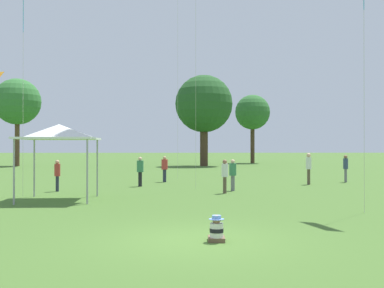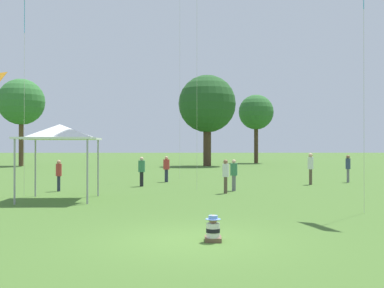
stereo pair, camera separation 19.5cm
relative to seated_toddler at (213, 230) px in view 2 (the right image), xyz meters
The scene contains 13 objects.
ground_plane 0.59m from the seated_toddler, 163.74° to the left, with size 300.00×300.00×0.00m, color #426628.
seated_toddler is the anchor object (origin of this frame).
person_standing_0 10.74m from the seated_toddler, 83.15° to the left, with size 0.41×0.41×1.59m.
person_standing_2 16.82m from the seated_toddler, 66.69° to the left, with size 0.44×0.44×1.82m.
person_standing_3 14.78m from the seated_toddler, 101.79° to the left, with size 0.50×0.50×1.63m.
person_standing_4 12.00m from the seated_toddler, 81.35° to the left, with size 0.47×0.47×1.56m.
person_standing_5 13.65m from the seated_toddler, 120.11° to the left, with size 0.38×0.38×1.54m.
person_standing_6 19.44m from the seated_toddler, 61.04° to the left, with size 0.41×0.41×1.68m.
person_standing_7 17.57m from the seated_toddler, 95.78° to the left, with size 0.46×0.46×1.60m.
canopy_tent 10.34m from the seated_toddler, 125.34° to the left, with size 3.16×3.16×3.12m.
distant_tree_0 41.02m from the seated_toddler, 87.23° to the left, with size 6.51×6.51×10.32m.
distant_tree_1 50.42m from the seated_toddler, 79.71° to the left, with size 4.64×4.64×9.13m.
distant_tree_2 45.74m from the seated_toddler, 115.14° to the left, with size 5.23×5.23×9.92m.
Camera 2 is at (-0.16, -10.53, 2.20)m, focal length 42.00 mm.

